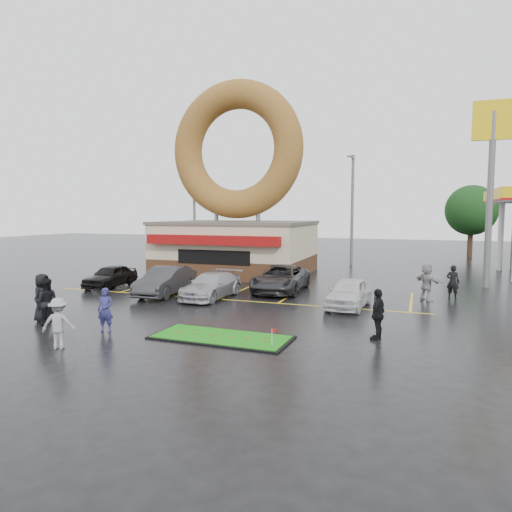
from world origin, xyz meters
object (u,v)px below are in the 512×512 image
(streetlight_left, at_px, (194,207))
(dumpster, at_px, (176,263))
(streetlight_mid, at_px, (352,207))
(person_cameraman, at_px, (378,314))
(donut_shop, at_px, (237,211))
(car_silver, at_px, (212,285))
(car_grey, at_px, (281,278))
(car_black, at_px, (110,276))
(shell_sign, at_px, (492,158))
(car_white, at_px, (349,293))
(putting_green, at_px, (221,337))
(car_dgrey, at_px, (166,281))
(person_blue, at_px, (106,310))

(streetlight_left, xyz_separation_m, dumpster, (2.50, -7.70, -4.13))
(streetlight_mid, height_order, person_cameraman, streetlight_mid)
(donut_shop, height_order, car_silver, donut_shop)
(streetlight_left, bearing_deg, car_grey, -47.56)
(car_black, distance_m, car_silver, 7.05)
(shell_sign, relative_size, car_silver, 2.38)
(shell_sign, height_order, streetlight_mid, shell_sign)
(car_white, relative_size, dumpster, 2.17)
(car_white, bearing_deg, car_black, -179.31)
(streetlight_mid, relative_size, car_white, 2.30)
(dumpster, height_order, putting_green, dumpster)
(car_white, bearing_deg, streetlight_left, 140.09)
(person_cameraman, bearing_deg, shell_sign, 174.99)
(car_dgrey, xyz_separation_m, putting_green, (6.12, -6.58, -0.70))
(car_silver, bearing_deg, shell_sign, 34.86)
(person_cameraman, bearing_deg, streetlight_left, -124.50)
(car_white, relative_size, putting_green, 0.80)
(person_blue, bearing_deg, person_cameraman, -0.69)
(donut_shop, bearing_deg, car_silver, -75.56)
(streetlight_left, xyz_separation_m, car_white, (16.33, -16.31, -4.12))
(person_cameraman, height_order, putting_green, person_cameraman)
(streetlight_mid, xyz_separation_m, car_silver, (-4.59, -17.31, -4.14))
(car_silver, height_order, putting_green, car_silver)
(car_dgrey, relative_size, dumpster, 2.51)
(car_black, bearing_deg, person_cameraman, -22.69)
(donut_shop, height_order, streetlight_mid, donut_shop)
(car_silver, height_order, dumpster, dumpster)
(car_grey, distance_m, dumpster, 11.20)
(donut_shop, xyz_separation_m, car_white, (9.33, -9.37, -3.80))
(shell_sign, xyz_separation_m, person_blue, (-14.37, -15.70, -6.57))
(streetlight_left, xyz_separation_m, streetlight_mid, (14.00, 1.00, 0.00))
(car_grey, height_order, dumpster, car_grey)
(car_silver, distance_m, putting_green, 7.58)
(donut_shop, height_order, streetlight_left, donut_shop)
(donut_shop, xyz_separation_m, streetlight_left, (-7.00, 6.95, 0.32))
(donut_shop, distance_m, car_silver, 10.40)
(donut_shop, relative_size, car_grey, 2.61)
(car_grey, xyz_separation_m, person_blue, (-3.56, -10.29, 0.09))
(putting_green, bearing_deg, streetlight_mid, 87.45)
(car_dgrey, height_order, putting_green, car_dgrey)
(streetlight_left, distance_m, putting_green, 26.81)
(shell_sign, height_order, car_black, shell_sign)
(car_silver, relative_size, car_grey, 0.86)
(car_white, relative_size, person_cameraman, 2.22)
(shell_sign, bearing_deg, putting_green, -123.73)
(donut_shop, bearing_deg, shell_sign, -3.47)
(car_silver, relative_size, car_white, 1.14)
(streetlight_mid, bearing_deg, person_blue, -102.31)
(car_black, xyz_separation_m, dumpster, (0.06, 7.55, 0.00))
(person_blue, bearing_deg, car_black, 112.17)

